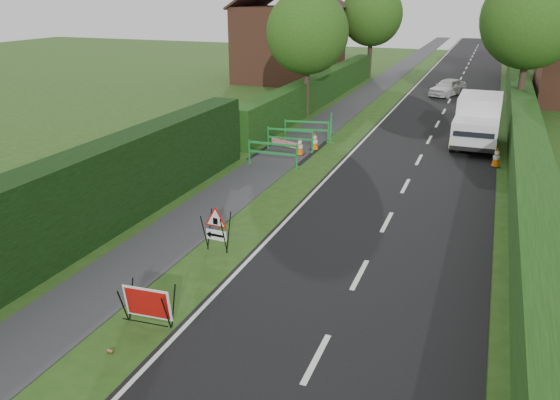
% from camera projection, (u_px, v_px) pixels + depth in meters
% --- Properties ---
extents(ground, '(120.00, 120.00, 0.00)m').
position_uv_depth(ground, '(249.00, 276.00, 13.28)').
color(ground, '#254614').
rests_on(ground, ground).
extents(road_surface, '(6.00, 90.00, 0.02)m').
position_uv_depth(road_surface, '(460.00, 80.00, 42.95)').
color(road_surface, black).
rests_on(road_surface, ground).
extents(footpath, '(2.00, 90.00, 0.02)m').
position_uv_depth(footpath, '(390.00, 77.00, 44.80)').
color(footpath, '#2D2D30').
rests_on(footpath, ground).
extents(hedge_west_near, '(1.10, 18.00, 2.50)m').
position_uv_depth(hedge_west_near, '(83.00, 244.00, 14.96)').
color(hedge_west_near, black).
rests_on(hedge_west_near, ground).
extents(hedge_west_far, '(1.00, 24.00, 1.80)m').
position_uv_depth(hedge_west_far, '(320.00, 103.00, 34.14)').
color(hedge_west_far, '#14380F').
rests_on(hedge_west_far, ground).
extents(hedge_east, '(1.20, 50.00, 1.50)m').
position_uv_depth(hedge_east, '(521.00, 143.00, 25.04)').
color(hedge_east, '#14380F').
rests_on(hedge_east, ground).
extents(house_west, '(7.50, 7.40, 7.88)m').
position_uv_depth(house_west, '(290.00, 42.00, 41.77)').
color(house_west, brown).
rests_on(house_west, ground).
extents(tree_nw, '(4.40, 4.40, 6.70)m').
position_uv_depth(tree_nw, '(307.00, 32.00, 28.92)').
color(tree_nw, '#2D2116').
rests_on(tree_nw, ground).
extents(tree_ne, '(5.20, 5.20, 7.79)m').
position_uv_depth(tree_ne, '(532.00, 19.00, 28.46)').
color(tree_ne, '#2D2116').
rests_on(tree_ne, ground).
extents(tree_fw, '(4.80, 4.80, 7.24)m').
position_uv_depth(tree_fw, '(372.00, 15.00, 42.75)').
color(tree_fw, '#2D2116').
rests_on(tree_fw, ground).
extents(tree_fe, '(4.20, 4.20, 6.33)m').
position_uv_depth(tree_fe, '(521.00, 23.00, 42.75)').
color(tree_fe, '#2D2116').
rests_on(tree_fe, ground).
extents(red_rect_sign, '(1.06, 0.69, 0.87)m').
position_uv_depth(red_rect_sign, '(147.00, 304.00, 11.15)').
color(red_rect_sign, black).
rests_on(red_rect_sign, ground).
extents(triangle_sign, '(0.76, 0.76, 1.07)m').
position_uv_depth(triangle_sign, '(215.00, 226.00, 14.27)').
color(triangle_sign, black).
rests_on(triangle_sign, ground).
extents(works_van, '(1.93, 4.74, 2.15)m').
position_uv_depth(works_van, '(478.00, 120.00, 24.31)').
color(works_van, silver).
rests_on(works_van, ground).
extents(traffic_cone_0, '(0.38, 0.38, 0.79)m').
position_uv_depth(traffic_cone_0, '(496.00, 157.00, 21.48)').
color(traffic_cone_0, black).
rests_on(traffic_cone_0, ground).
extents(traffic_cone_1, '(0.38, 0.38, 0.79)m').
position_uv_depth(traffic_cone_1, '(482.00, 142.00, 23.72)').
color(traffic_cone_1, black).
rests_on(traffic_cone_1, ground).
extents(traffic_cone_2, '(0.38, 0.38, 0.79)m').
position_uv_depth(traffic_cone_2, '(480.00, 129.00, 26.01)').
color(traffic_cone_2, black).
rests_on(traffic_cone_2, ground).
extents(traffic_cone_3, '(0.38, 0.38, 0.79)m').
position_uv_depth(traffic_cone_3, '(300.00, 146.00, 23.05)').
color(traffic_cone_3, black).
rests_on(traffic_cone_3, ground).
extents(traffic_cone_4, '(0.38, 0.38, 0.79)m').
position_uv_depth(traffic_cone_4, '(315.00, 141.00, 23.80)').
color(traffic_cone_4, black).
rests_on(traffic_cone_4, ground).
extents(ped_barrier_0, '(2.07, 0.39, 1.00)m').
position_uv_depth(ped_barrier_0, '(273.00, 151.00, 21.43)').
color(ped_barrier_0, '#188532').
rests_on(ped_barrier_0, ground).
extents(ped_barrier_1, '(2.08, 0.51, 1.00)m').
position_uv_depth(ped_barrier_1, '(290.00, 136.00, 23.61)').
color(ped_barrier_1, '#188532').
rests_on(ped_barrier_1, ground).
extents(ped_barrier_2, '(2.09, 0.76, 1.00)m').
position_uv_depth(ped_barrier_2, '(307.00, 128.00, 25.10)').
color(ped_barrier_2, '#188532').
rests_on(ped_barrier_2, ground).
extents(ped_barrier_3, '(0.87, 2.08, 1.00)m').
position_uv_depth(ped_barrier_3, '(331.00, 125.00, 25.74)').
color(ped_barrier_3, '#188532').
rests_on(ped_barrier_3, ground).
extents(redwhite_plank, '(1.43, 0.54, 0.25)m').
position_uv_depth(redwhite_plank, '(285.00, 153.00, 23.40)').
color(redwhite_plank, red).
rests_on(redwhite_plank, ground).
extents(litter_can, '(0.12, 0.07, 0.07)m').
position_uv_depth(litter_can, '(110.00, 353.00, 10.44)').
color(litter_can, '#BF7F4C').
rests_on(litter_can, ground).
extents(hatchback_car, '(2.49, 3.60, 1.14)m').
position_uv_depth(hatchback_car, '(448.00, 87.00, 36.33)').
color(hatchback_car, white).
rests_on(hatchback_car, ground).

